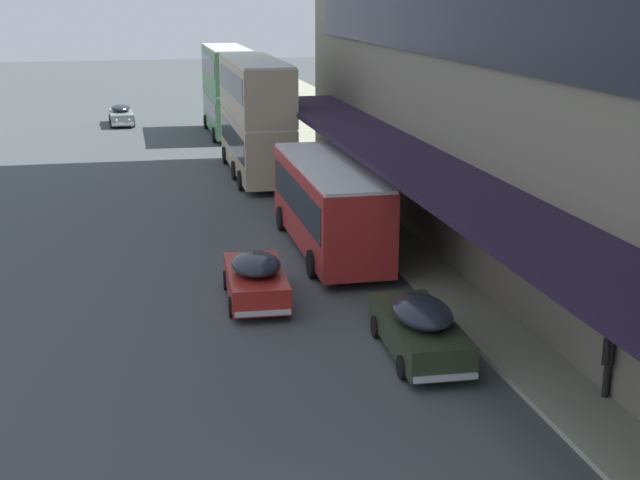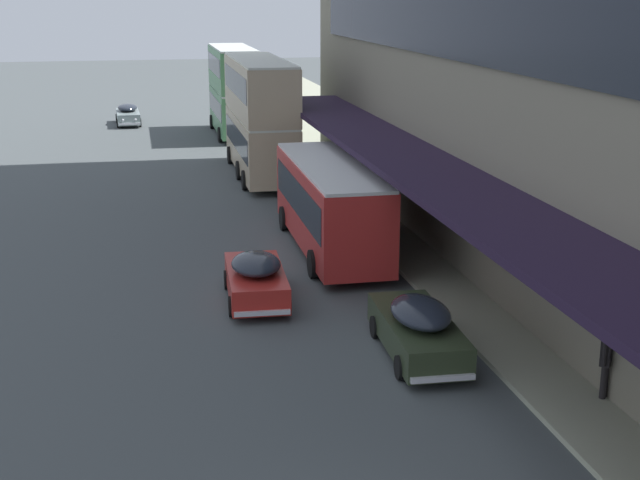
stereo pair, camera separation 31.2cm
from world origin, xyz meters
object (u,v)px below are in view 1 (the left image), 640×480
(sedan_trailing_near, at_px, (420,328))
(sedan_second_near, at_px, (121,115))
(sedan_lead_mid, at_px, (256,278))
(transit_bus_kerbside_rear, at_px, (328,201))
(transit_bus_kerbside_far, at_px, (228,88))
(pedestrian_at_kerb, at_px, (609,356))
(transit_bus_kerbside_front, at_px, (255,114))

(sedan_trailing_near, distance_m, sedan_second_near, 46.85)
(sedan_lead_mid, bearing_deg, transit_bus_kerbside_rear, 55.23)
(transit_bus_kerbside_far, xyz_separation_m, sedan_second_near, (-7.23, 6.52, -2.48))
(transit_bus_kerbside_far, bearing_deg, sedan_trailing_near, -89.23)
(pedestrian_at_kerb, bearing_deg, transit_bus_kerbside_front, 98.37)
(transit_bus_kerbside_rear, bearing_deg, sedan_trailing_near, -89.14)
(transit_bus_kerbside_front, bearing_deg, transit_bus_kerbside_rear, -87.79)
(transit_bus_kerbside_rear, distance_m, sedan_trailing_near, 10.56)
(sedan_trailing_near, distance_m, pedestrian_at_kerb, 5.13)
(pedestrian_at_kerb, bearing_deg, transit_bus_kerbside_rear, 104.63)
(transit_bus_kerbside_front, bearing_deg, pedestrian_at_kerb, -81.63)
(transit_bus_kerbside_rear, height_order, sedan_lead_mid, transit_bus_kerbside_rear)
(transit_bus_kerbside_front, bearing_deg, sedan_lead_mid, -98.52)
(transit_bus_kerbside_far, relative_size, sedan_lead_mid, 2.08)
(transit_bus_kerbside_far, distance_m, pedestrian_at_kerb, 43.62)
(sedan_lead_mid, distance_m, pedestrian_at_kerb, 11.61)
(sedan_trailing_near, height_order, sedan_lead_mid, sedan_trailing_near)
(transit_bus_kerbside_far, bearing_deg, transit_bus_kerbside_front, -90.79)
(sedan_trailing_near, xyz_separation_m, pedestrian_at_kerb, (3.55, -3.69, 0.37))
(transit_bus_kerbside_rear, xyz_separation_m, pedestrian_at_kerb, (3.70, -14.19, -0.77))
(transit_bus_kerbside_front, distance_m, sedan_lead_mid, 20.43)
(transit_bus_kerbside_rear, distance_m, sedan_lead_mid, 6.38)
(sedan_trailing_near, bearing_deg, transit_bus_kerbside_far, 90.77)
(transit_bus_kerbside_front, distance_m, transit_bus_kerbside_rear, 14.96)
(sedan_lead_mid, xyz_separation_m, pedestrian_at_kerb, (7.28, -9.03, 0.39))
(transit_bus_kerbside_front, xyz_separation_m, transit_bus_kerbside_rear, (0.58, -14.89, -1.40))
(transit_bus_kerbside_far, relative_size, sedan_second_near, 2.01)
(transit_bus_kerbside_front, bearing_deg, transit_bus_kerbside_far, 89.21)
(transit_bus_kerbside_rear, bearing_deg, transit_bus_kerbside_front, 92.21)
(transit_bus_kerbside_rear, bearing_deg, sedan_second_near, 102.03)
(transit_bus_kerbside_front, xyz_separation_m, transit_bus_kerbside_far, (0.20, 14.30, -0.12))
(sedan_lead_mid, bearing_deg, sedan_second_near, 95.64)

